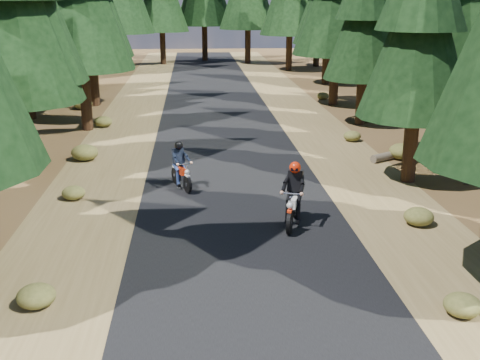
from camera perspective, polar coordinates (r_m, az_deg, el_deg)
name	(u,v)px	position (r m, az deg, el deg)	size (l,w,h in m)	color
ground	(244,236)	(16.15, 0.42, -5.29)	(120.00, 120.00, 0.00)	#4E381B
road	(232,181)	(20.85, -0.75, -0.07)	(6.00, 100.00, 0.01)	black
shoulder_l	(98,184)	(21.07, -13.34, -0.36)	(3.20, 100.00, 0.01)	brown
shoulder_r	(362,178)	(21.62, 11.50, 0.21)	(3.20, 100.00, 0.01)	brown
log_near	(421,148)	(25.80, 16.83, 2.90)	(0.32, 0.32, 5.87)	#4C4233
understory_shrubs	(245,150)	(23.86, 0.50, 2.82)	(16.17, 30.31, 0.64)	#474C1E
rider_lead	(293,205)	(16.69, 5.07, -2.39)	(1.17, 2.09, 1.79)	silver
rider_follow	(181,173)	(19.98, -5.60, 0.65)	(1.13, 1.83, 1.56)	maroon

